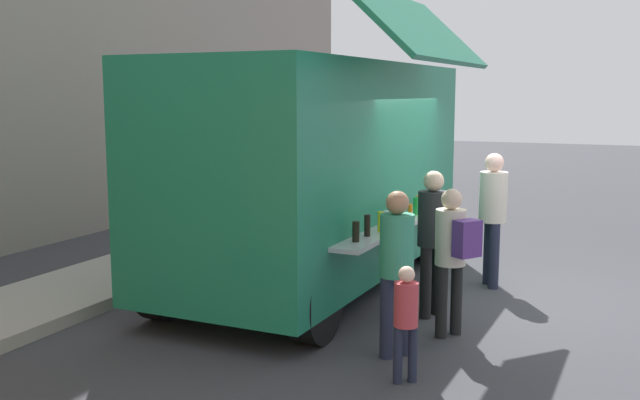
# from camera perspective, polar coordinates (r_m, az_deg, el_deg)

# --- Properties ---
(ground_plane) EXTENTS (60.00, 60.00, 0.00)m
(ground_plane) POSITION_cam_1_polar(r_m,az_deg,el_deg) (9.60, 13.63, -7.38)
(ground_plane) COLOR #38383D
(food_truck_main) EXTENTS (5.55, 3.20, 3.73)m
(food_truck_main) POSITION_cam_1_polar(r_m,az_deg,el_deg) (9.54, -0.13, 2.62)
(food_truck_main) COLOR #1A7350
(food_truck_main) RESTS_ON ground
(trash_bin) EXTENTS (0.60, 0.60, 1.02)m
(trash_bin) POSITION_cam_1_polar(r_m,az_deg,el_deg) (13.82, -3.03, -0.19)
(trash_bin) COLOR #2E6437
(trash_bin) RESTS_ON ground
(customer_front_ordering) EXTENTS (0.35, 0.35, 1.70)m
(customer_front_ordering) POSITION_cam_1_polar(r_m,az_deg,el_deg) (8.40, 8.84, -2.37)
(customer_front_ordering) COLOR black
(customer_front_ordering) RESTS_ON ground
(customer_mid_with_backpack) EXTENTS (0.46, 0.51, 1.59)m
(customer_mid_with_backpack) POSITION_cam_1_polar(r_m,az_deg,el_deg) (7.73, 10.40, -3.69)
(customer_mid_with_backpack) COLOR black
(customer_mid_with_backpack) RESTS_ON ground
(customer_rear_waiting) EXTENTS (0.34, 0.34, 1.65)m
(customer_rear_waiting) POSITION_cam_1_polar(r_m,az_deg,el_deg) (7.08, 6.04, -4.61)
(customer_rear_waiting) COLOR #1F2337
(customer_rear_waiting) RESTS_ON ground
(customer_extra_browsing) EXTENTS (0.36, 0.36, 1.79)m
(customer_extra_browsing) POSITION_cam_1_polar(r_m,az_deg,el_deg) (9.86, 13.43, -0.58)
(customer_extra_browsing) COLOR #1F2438
(customer_extra_browsing) RESTS_ON ground
(child_near_queue) EXTENTS (0.22, 0.22, 1.07)m
(child_near_queue) POSITION_cam_1_polar(r_m,az_deg,el_deg) (6.53, 6.77, -8.86)
(child_near_queue) COLOR #1E2235
(child_near_queue) RESTS_ON ground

